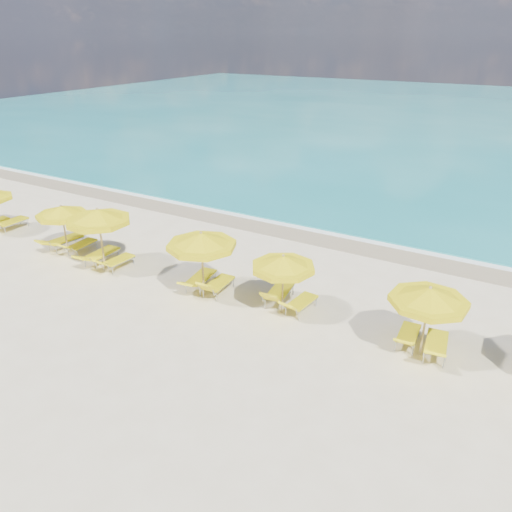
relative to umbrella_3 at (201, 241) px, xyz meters
The scene contains 21 objects.
ground_plane 2.48m from the umbrella_3, ahead, with size 120.00×120.00×0.00m, color beige.
ocean 48.25m from the umbrella_3, 88.54° to the left, with size 120.00×80.00×0.30m, color #16797D.
wet_sand_band 7.98m from the umbrella_3, 80.81° to the left, with size 120.00×2.60×0.01m, color tan.
foam_line 8.74m from the umbrella_3, 81.67° to the left, with size 120.00×1.20×0.03m, color white.
whitecap_near 17.97m from the umbrella_3, 105.52° to the left, with size 14.00×0.36×0.05m, color white.
umbrella_1 7.45m from the umbrella_3, behind, with size 2.16×2.16×2.18m.
umbrella_2 4.90m from the umbrella_3, behind, with size 3.31×3.31×2.58m.
umbrella_3 is the anchor object (origin of this frame).
umbrella_4 3.08m from the umbrella_3, ahead, with size 2.47×2.47×2.20m.
umbrella_5 7.75m from the umbrella_3, ahead, with size 2.84×2.84×2.31m.
lounger_0_right 12.17m from the umbrella_3, behind, with size 0.71×1.97×0.83m.
lounger_1_left 8.15m from the umbrella_3, behind, with size 0.95×2.11×0.74m.
lounger_1_right 7.20m from the umbrella_3, behind, with size 0.68×1.82×0.73m.
lounger_2_left 5.66m from the umbrella_3, behind, with size 0.75×2.09×0.78m.
lounger_2_right 4.77m from the umbrella_3, behind, with size 0.69×1.78×0.73m.
lounger_3_left 2.02m from the umbrella_3, 136.64° to the left, with size 0.93×2.07×0.76m.
lounger_3_right 1.99m from the umbrella_3, 48.43° to the left, with size 0.72×1.84×0.88m.
lounger_4_left 3.36m from the umbrella_3, 19.59° to the left, with size 0.92×2.02×0.91m.
lounger_4_right 4.12m from the umbrella_3, 11.57° to the left, with size 0.77×1.80×0.78m.
lounger_5_left 7.55m from the umbrella_3, ahead, with size 0.67×1.75×0.75m.
lounger_5_right 8.37m from the umbrella_3, ahead, with size 0.86×1.96×0.81m.
Camera 1 is at (8.52, -13.12, 8.83)m, focal length 35.00 mm.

